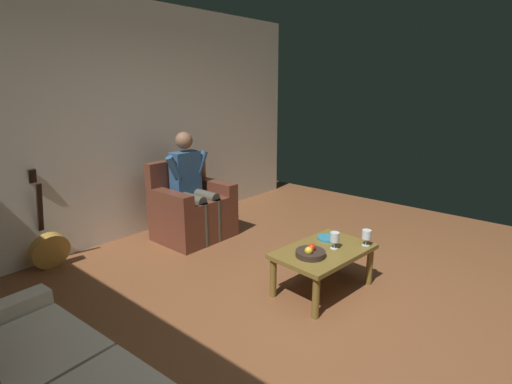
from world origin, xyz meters
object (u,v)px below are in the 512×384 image
Objects in this scene: person_seated at (192,183)px; decorative_dish at (328,238)px; wine_glass_far at (367,235)px; coffee_table at (324,255)px; fruit_bowl at (310,253)px; wine_glass_near at (335,238)px; guitar at (49,247)px; armchair at (192,210)px.

decorative_dish is (-0.14, 1.79, -0.28)m from person_seated.
wine_glass_far is 0.74× the size of decorative_dish.
fruit_bowl is at bearing -2.60° from coffee_table.
coffee_table is 0.19m from wine_glass_near.
decorative_dish is (-0.16, -0.15, -0.09)m from wine_glass_near.
fruit_bowl is (0.30, 1.87, -0.26)m from person_seated.
wine_glass_far reaches higher than decorative_dish.
guitar is at bearing -17.54° from person_seated.
armchair is 1.93m from fruit_bowl.
wine_glass_far reaches higher than coffee_table.
wine_glass_near is (-0.07, 0.06, 0.16)m from coffee_table.
armchair is at bearing -90.00° from person_seated.
person_seated is at bearing 162.09° from guitar.
person_seated reaches higher than wine_glass_far.
guitar is (1.51, -0.45, -0.11)m from armchair.
wine_glass_near is 0.30m from fruit_bowl.
coffee_table is at bearing 87.65° from armchair.
person_seated reaches higher than guitar.
armchair is 6.11× the size of wine_glass_near.
decorative_dish is at bearing -73.97° from wine_glass_far.
guitar is at bearing -54.07° from decorative_dish.
person_seated is (0.00, 0.03, 0.35)m from armchair.
fruit_bowl is (0.21, -0.01, 0.09)m from coffee_table.
wine_glass_far is (-0.23, 2.17, 0.16)m from armchair.
decorative_dish is (-0.14, 1.83, 0.08)m from armchair.
wine_glass_near is at bearing 165.68° from fruit_bowl.
armchair is 0.36m from person_seated.
fruit_bowl is at bearing -14.32° from wine_glass_near.
wine_glass_far is (-0.33, 0.25, 0.16)m from coffee_table.
decorative_dish is at bearing 94.76° from person_seated.
guitar is 6.85× the size of wine_glass_far.
armchair reaches higher than wine_glass_near.
wine_glass_near reaches higher than coffee_table.
armchair reaches higher than wine_glass_far.
person_seated is 6.38× the size of decorative_dish.
armchair reaches higher than fruit_bowl.
wine_glass_far is (-0.23, 2.13, -0.19)m from person_seated.
fruit_bowl is at bearing 81.45° from armchair.
person_seated is at bearing -92.77° from coffee_table.
armchair reaches higher than decorative_dish.
person_seated is 8.63× the size of wine_glass_far.
person_seated reaches higher than fruit_bowl.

